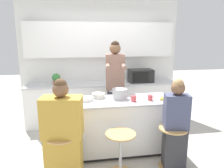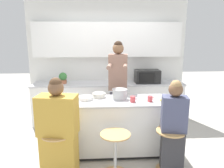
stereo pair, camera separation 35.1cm
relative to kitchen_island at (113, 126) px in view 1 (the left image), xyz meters
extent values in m
plane|color=#B2ADA3|center=(0.00, 0.00, -0.46)|extent=(16.00, 16.00, 0.00)
cube|color=silver|center=(0.00, 1.66, 0.89)|extent=(3.55, 0.06, 2.70)
cube|color=white|center=(0.00, 1.55, 1.37)|extent=(3.27, 0.16, 0.75)
cube|color=white|center=(0.00, 1.34, -0.02)|extent=(3.27, 0.56, 0.87)
cube|color=#BCBCC1|center=(0.00, 1.34, 0.43)|extent=(3.30, 0.59, 0.03)
cube|color=black|center=(0.00, 0.00, -0.43)|extent=(1.84, 0.55, 0.06)
cube|color=white|center=(0.00, 0.00, 0.01)|extent=(1.92, 0.63, 0.81)
cube|color=#BCBCC1|center=(0.00, 0.00, 0.43)|extent=(1.96, 0.67, 0.03)
cylinder|color=#B7BABC|center=(-0.79, -0.59, -0.15)|extent=(0.04, 0.04, 0.59)
cylinder|color=tan|center=(-0.79, -0.59, 0.15)|extent=(0.41, 0.41, 0.02)
cylinder|color=#B7BABC|center=(0.00, -0.64, -0.15)|extent=(0.04, 0.04, 0.59)
cylinder|color=tan|center=(0.00, -0.64, 0.15)|extent=(0.41, 0.41, 0.02)
cylinder|color=tan|center=(0.79, -0.59, -0.45)|extent=(0.38, 0.38, 0.01)
cylinder|color=#B7BABC|center=(0.79, -0.59, -0.15)|extent=(0.04, 0.04, 0.59)
cylinder|color=tan|center=(0.79, -0.59, 0.15)|extent=(0.41, 0.41, 0.02)
cube|color=#383842|center=(0.14, 0.60, 0.01)|extent=(0.32, 0.26, 0.92)
cube|color=#896656|center=(0.14, 0.60, 0.80)|extent=(0.37, 0.26, 0.66)
cylinder|color=#896656|center=(-0.03, 0.33, 0.94)|extent=(0.12, 0.37, 0.07)
cylinder|color=#896656|center=(0.24, 0.29, 0.94)|extent=(0.12, 0.37, 0.07)
sphere|color=brown|center=(0.14, 0.60, 1.23)|extent=(0.23, 0.23, 0.20)
sphere|color=black|center=(0.14, 0.60, 1.29)|extent=(0.18, 0.18, 0.16)
cube|color=gold|center=(-0.76, -0.59, -0.15)|extent=(0.51, 0.34, 0.62)
cube|color=gold|center=(-0.76, -0.59, 0.43)|extent=(0.56, 0.37, 0.53)
sphere|color=brown|center=(-0.76, -0.59, 0.80)|extent=(0.23, 0.23, 0.20)
sphere|color=#513823|center=(-0.76, -0.59, 0.86)|extent=(0.19, 0.19, 0.16)
cube|color=#333338|center=(0.81, -0.59, -0.15)|extent=(0.35, 0.32, 0.62)
cube|color=#474C6B|center=(0.81, -0.59, 0.41)|extent=(0.37, 0.28, 0.49)
sphere|color=brown|center=(0.81, -0.59, 0.75)|extent=(0.22, 0.22, 0.19)
sphere|color=#A37F51|center=(0.81, -0.59, 0.81)|extent=(0.18, 0.18, 0.15)
cylinder|color=#B7BABC|center=(0.13, 0.06, 0.52)|extent=(0.24, 0.24, 0.16)
cylinder|color=#B7BABC|center=(0.13, 0.06, 0.61)|extent=(0.25, 0.25, 0.01)
cylinder|color=#B7BABC|center=(-0.02, 0.06, 0.57)|extent=(0.05, 0.01, 0.01)
cylinder|color=#B7BABC|center=(0.27, 0.06, 0.57)|extent=(0.05, 0.01, 0.01)
cylinder|color=silver|center=(-0.21, 0.17, 0.48)|extent=(0.22, 0.22, 0.08)
cylinder|color=white|center=(-0.42, 0.04, 0.47)|extent=(0.23, 0.23, 0.06)
cylinder|color=#DB4C51|center=(0.59, -0.11, 0.49)|extent=(0.08, 0.08, 0.09)
torus|color=#DB4C51|center=(0.64, -0.11, 0.49)|extent=(0.04, 0.01, 0.04)
cylinder|color=#DB4C51|center=(0.31, -0.13, 0.49)|extent=(0.08, 0.08, 0.09)
torus|color=#DB4C51|center=(0.36, -0.13, 0.50)|extent=(0.04, 0.01, 0.04)
ellipsoid|color=yellow|center=(0.79, -0.15, 0.47)|extent=(0.12, 0.05, 0.05)
ellipsoid|color=yellow|center=(0.76, -0.12, 0.47)|extent=(0.09, 0.11, 0.05)
ellipsoid|color=yellow|center=(0.82, -0.12, 0.47)|extent=(0.10, 0.10, 0.05)
cube|color=#7A428E|center=(-0.83, -0.24, 0.54)|extent=(0.07, 0.07, 0.19)
cylinder|color=white|center=(-0.83, -0.24, 0.64)|extent=(0.03, 0.03, 0.02)
cube|color=black|center=(0.85, 1.30, 0.58)|extent=(0.53, 0.33, 0.28)
cube|color=black|center=(0.81, 1.13, 0.58)|extent=(0.33, 0.01, 0.22)
cube|color=black|center=(1.04, 1.13, 0.58)|extent=(0.10, 0.01, 0.23)
cylinder|color=#A86042|center=(-0.98, 1.34, 0.48)|extent=(0.15, 0.15, 0.08)
sphere|color=#387538|center=(-0.98, 1.34, 0.59)|extent=(0.17, 0.17, 0.17)
camera|label=1|loc=(-0.56, -3.32, 1.46)|focal=35.00mm
camera|label=2|loc=(-0.21, -3.36, 1.46)|focal=35.00mm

